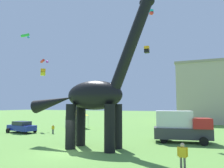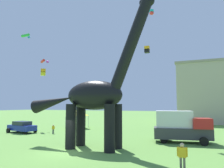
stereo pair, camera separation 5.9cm
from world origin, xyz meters
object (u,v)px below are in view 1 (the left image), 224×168
object	(u,v)px
kite_far_right	(26,36)
parked_sedan_left	(22,127)
dinosaur_sculpture	(94,95)
kite_mid_center	(43,72)
person_strolling_adult	(183,154)
person_far_spectator	(53,128)
kite_high_right	(147,50)
parked_box_truck	(181,126)
kite_drifting	(151,12)
festival_canopy_tent	(77,113)
kite_mid_left	(44,61)

from	to	relation	value
kite_far_right	parked_sedan_left	bearing A→B (deg)	-45.46
dinosaur_sculpture	kite_mid_center	world-z (taller)	dinosaur_sculpture
person_strolling_adult	kite_far_right	xyz separation A→B (m)	(-27.97, 15.75, 15.52)
parked_sedan_left	person_far_spectator	world-z (taller)	parked_sedan_left
kite_high_right	person_strolling_adult	bearing A→B (deg)	-72.29
parked_box_truck	kite_drifting	bearing A→B (deg)	126.87
parked_box_truck	kite_drifting	world-z (taller)	kite_drifting
parked_box_truck	person_strolling_adult	xyz separation A→B (m)	(0.83, -9.87, -0.67)
person_far_spectator	kite_mid_center	distance (m)	8.39
person_strolling_adult	kite_mid_center	bearing A→B (deg)	-140.71
person_strolling_adult	kite_far_right	size ratio (longest dim) A/B	0.92
festival_canopy_tent	kite_high_right	bearing A→B (deg)	20.40
kite_mid_left	dinosaur_sculpture	bearing A→B (deg)	-36.59
parked_box_truck	person_strolling_adult	distance (m)	9.93
kite_mid_center	person_far_spectator	bearing A→B (deg)	112.54
kite_mid_left	kite_high_right	world-z (taller)	kite_high_right
person_strolling_adult	kite_drifting	xyz separation A→B (m)	(-4.23, 12.97, 14.77)
parked_sedan_left	festival_canopy_tent	distance (m)	8.91
person_far_spectator	person_strolling_adult	size ratio (longest dim) A/B	0.73
person_strolling_adult	kite_drifting	bearing A→B (deg)	168.29
kite_far_right	festival_canopy_tent	bearing A→B (deg)	8.25
kite_mid_left	kite_far_right	bearing A→B (deg)	176.51
person_strolling_adult	kite_mid_left	size ratio (longest dim) A/B	0.99
kite_mid_left	kite_far_right	distance (m)	6.84
festival_canopy_tent	person_strolling_adult	bearing A→B (deg)	-44.21
dinosaur_sculpture	parked_box_truck	world-z (taller)	dinosaur_sculpture
dinosaur_sculpture	parked_box_truck	size ratio (longest dim) A/B	2.20
parked_sedan_left	person_far_spectator	xyz separation A→B (m)	(4.65, 0.84, -0.09)
parked_box_truck	festival_canopy_tent	bearing A→B (deg)	145.66
dinosaur_sculpture	festival_canopy_tent	size ratio (longest dim) A/B	4.11
kite_mid_center	kite_far_right	bearing A→B (deg)	141.97
parked_box_truck	kite_mid_left	distance (m)	25.29
kite_mid_left	kite_far_right	size ratio (longest dim) A/B	0.92
parked_sedan_left	kite_mid_center	world-z (taller)	kite_mid_center
kite_mid_left	festival_canopy_tent	bearing A→B (deg)	16.90
person_strolling_adult	kite_mid_left	bearing A→B (deg)	-153.14
dinosaur_sculpture	kite_drifting	distance (m)	14.81
parked_sedan_left	kite_mid_left	bearing A→B (deg)	114.41
festival_canopy_tent	kite_mid_left	size ratio (longest dim) A/B	1.94
kite_drifting	kite_mid_left	world-z (taller)	kite_drifting
parked_box_truck	kite_far_right	xyz separation A→B (m)	(-27.14, 5.88, 14.85)
festival_canopy_tent	kite_mid_center	distance (m)	12.65
kite_mid_center	kite_high_right	distance (m)	18.49
dinosaur_sculpture	kite_mid_center	xyz separation A→B (m)	(-7.57, 2.08, 2.85)
dinosaur_sculpture	kite_far_right	size ratio (longest dim) A/B	7.36
parked_sedan_left	kite_mid_center	size ratio (longest dim) A/B	5.89
person_strolling_adult	festival_canopy_tent	xyz separation A→B (m)	(-17.72, 17.24, 1.57)
kite_drifting	kite_far_right	xyz separation A→B (m)	(-23.73, 2.78, 0.75)
parked_sedan_left	kite_mid_center	distance (m)	10.07
parked_sedan_left	kite_drifting	distance (m)	23.36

